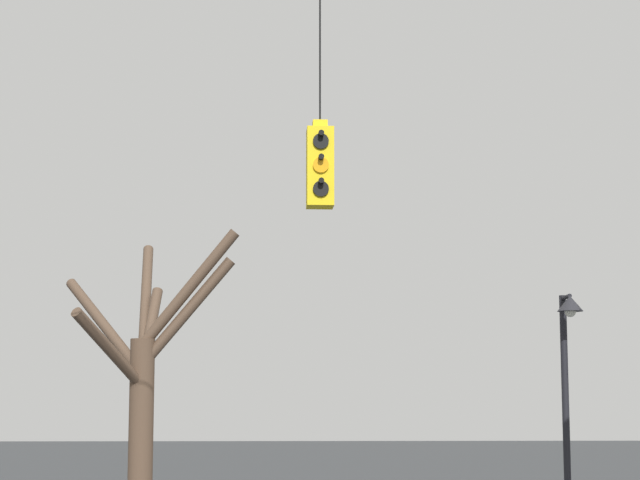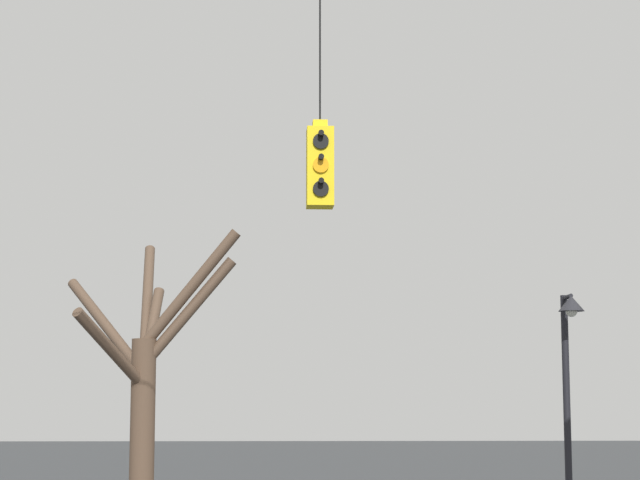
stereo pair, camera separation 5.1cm
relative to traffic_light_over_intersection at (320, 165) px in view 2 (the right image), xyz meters
The scene contains 3 objects.
traffic_light_over_intersection is the anchor object (origin of this frame).
street_lamp 7.14m from the traffic_light_over_intersection, 48.73° to the left, with size 0.43×0.75×4.19m.
bare_tree 8.71m from the traffic_light_over_intersection, 109.66° to the left, with size 3.53×4.12×5.65m.
Camera 2 is at (-4.12, -15.09, 2.13)m, focal length 70.00 mm.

